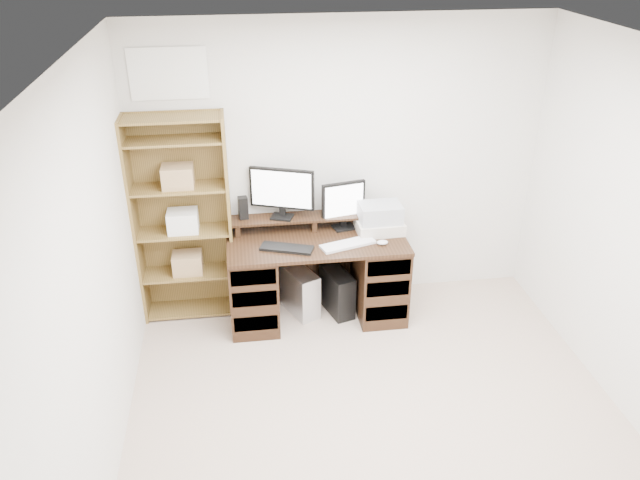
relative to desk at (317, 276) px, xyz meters
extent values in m
cube|color=#BAA28E|center=(0.25, -1.64, -0.40)|extent=(3.50, 4.00, 0.02)
cube|color=white|center=(0.25, -1.64, 2.12)|extent=(3.50, 4.00, 0.02)
cube|color=silver|center=(0.25, 0.37, 0.86)|extent=(3.50, 0.02, 2.50)
cube|color=silver|center=(-1.51, -1.64, 0.86)|extent=(0.02, 4.00, 2.50)
cube|color=white|center=(-1.10, 0.35, 1.69)|extent=(0.60, 0.01, 0.40)
cube|color=black|center=(0.00, -0.01, 0.35)|extent=(1.50, 0.70, 0.03)
cube|color=black|center=(-0.55, -0.01, -0.03)|extent=(0.40, 0.66, 0.72)
cube|color=black|center=(0.55, -0.01, -0.03)|extent=(0.40, 0.66, 0.72)
cube|color=black|center=(0.00, 0.32, 0.01)|extent=(1.48, 0.02, 0.65)
cube|color=black|center=(-0.55, -0.34, -0.21)|extent=(0.36, 0.01, 0.14)
cube|color=black|center=(-0.55, -0.34, 0.03)|extent=(0.36, 0.01, 0.14)
cube|color=black|center=(-0.55, -0.34, 0.23)|extent=(0.36, 0.01, 0.14)
cube|color=black|center=(0.55, -0.34, -0.21)|extent=(0.36, 0.01, 0.14)
cube|color=black|center=(0.55, -0.34, 0.03)|extent=(0.36, 0.01, 0.14)
cube|color=black|center=(0.55, -0.34, 0.23)|extent=(0.36, 0.01, 0.14)
cube|color=black|center=(-0.65, 0.21, 0.41)|extent=(0.04, 0.20, 0.10)
cube|color=black|center=(0.00, 0.21, 0.41)|extent=(0.04, 0.20, 0.10)
cube|color=black|center=(0.65, 0.21, 0.41)|extent=(0.04, 0.20, 0.10)
cube|color=black|center=(0.00, 0.21, 0.47)|extent=(1.40, 0.22, 0.02)
cube|color=black|center=(-0.27, 0.20, 0.49)|extent=(0.22, 0.19, 0.02)
cube|color=black|center=(-0.26, 0.22, 0.55)|extent=(0.06, 0.05, 0.10)
cube|color=black|center=(-0.26, 0.22, 0.74)|extent=(0.53, 0.22, 0.35)
cube|color=white|center=(-0.27, 0.20, 0.74)|extent=(0.48, 0.18, 0.31)
cube|color=black|center=(0.26, 0.17, 0.37)|extent=(0.21, 0.18, 0.02)
cube|color=black|center=(0.26, 0.19, 0.43)|extent=(0.06, 0.04, 0.10)
cube|color=black|center=(0.26, 0.19, 0.61)|extent=(0.38, 0.11, 0.33)
cube|color=white|center=(0.26, 0.17, 0.61)|extent=(0.34, 0.07, 0.29)
cube|color=black|center=(-0.59, 0.24, 0.58)|extent=(0.09, 0.09, 0.19)
cube|color=black|center=(-0.26, -0.15, 0.37)|extent=(0.45, 0.28, 0.02)
cube|color=silver|center=(0.24, -0.15, 0.37)|extent=(0.48, 0.27, 0.02)
ellipsoid|color=silver|center=(0.52, -0.17, 0.38)|extent=(0.11, 0.09, 0.04)
cube|color=beige|center=(0.55, 0.07, 0.41)|extent=(0.41, 0.31, 0.10)
cube|color=#9EA3A9|center=(0.55, 0.07, 0.54)|extent=(0.36, 0.26, 0.15)
cube|color=silver|center=(-0.14, 0.06, -0.18)|extent=(0.34, 0.45, 0.41)
cube|color=black|center=(0.18, 0.02, -0.19)|extent=(0.28, 0.43, 0.40)
cube|color=#19FF33|center=(0.24, -0.17, -0.11)|extent=(0.01, 0.01, 0.01)
cube|color=olive|center=(-1.49, 0.19, 0.51)|extent=(0.02, 0.30, 1.80)
cube|color=olive|center=(-0.71, 0.19, 0.51)|extent=(0.02, 0.30, 1.80)
cube|color=olive|center=(-1.10, 0.33, 0.51)|extent=(0.80, 0.01, 1.80)
cube|color=olive|center=(-1.10, 0.19, -0.36)|extent=(0.75, 0.28, 0.02)
cube|color=olive|center=(-1.10, 0.19, 0.01)|extent=(0.75, 0.28, 0.02)
cube|color=olive|center=(-1.10, 0.19, 0.41)|extent=(0.75, 0.28, 0.02)
cube|color=olive|center=(-1.10, 0.19, 0.81)|extent=(0.75, 0.28, 0.02)
cube|color=olive|center=(-1.10, 0.19, 1.21)|extent=(0.75, 0.28, 0.02)
cube|color=olive|center=(-1.10, 0.19, 1.39)|extent=(0.75, 0.28, 0.02)
cube|color=#A07F54|center=(-1.10, 0.19, 0.11)|extent=(0.25, 0.20, 0.18)
cube|color=white|center=(-1.10, 0.19, 0.51)|extent=(0.25, 0.20, 0.18)
cube|color=#A07F54|center=(-1.10, 0.19, 0.91)|extent=(0.25, 0.20, 0.18)
camera|label=1|loc=(-0.61, -4.59, 2.78)|focal=35.00mm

